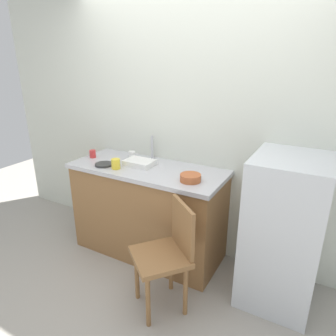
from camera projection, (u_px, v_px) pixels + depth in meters
The scene contains 13 objects.
ground_plane at pixel (140, 302), 2.50m from camera, with size 8.00×8.00×0.00m, color #9E998E.
back_wall at pixel (195, 120), 2.86m from camera, with size 4.80×0.10×2.69m, color silver.
cabinet_base at pixel (149, 212), 3.03m from camera, with size 1.46×0.60×0.89m, color olive.
countertop at pixel (148, 169), 2.87m from camera, with size 1.50×0.64×0.04m, color #B7B7BC.
faucet at pixel (152, 147), 3.07m from camera, with size 0.02×0.02×0.24m, color #B7B7BC.
refrigerator at pixel (283, 231), 2.38m from camera, with size 0.55×0.63×1.23m, color silver.
chair at pixel (168, 252), 2.32m from camera, with size 0.56×0.56×0.89m.
dish_tray at pixel (140, 163), 2.90m from camera, with size 0.28×0.20×0.05m, color white.
terracotta_bowl at pixel (190, 178), 2.52m from camera, with size 0.18×0.18×0.06m, color #B25B33.
hotplate at pixel (104, 164), 2.90m from camera, with size 0.17×0.17×0.02m, color #2D2D2D.
cup_white at pixel (132, 155), 3.11m from camera, with size 0.07×0.07×0.07m, color white.
cup_red at pixel (93, 154), 3.12m from camera, with size 0.06×0.06×0.08m, color red.
cup_yellow at pixel (116, 164), 2.80m from camera, with size 0.08×0.08×0.09m, color yellow.
Camera 1 is at (1.16, -1.61, 1.90)m, focal length 32.35 mm.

